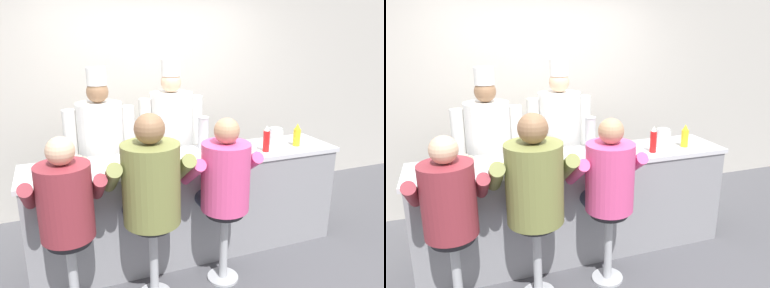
# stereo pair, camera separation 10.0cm
# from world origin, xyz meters

# --- Properties ---
(ground_plane) EXTENTS (20.00, 20.00, 0.00)m
(ground_plane) POSITION_xyz_m (0.00, 0.00, 0.00)
(ground_plane) COLOR #4C4C51
(wall_back) EXTENTS (10.00, 0.06, 2.70)m
(wall_back) POSITION_xyz_m (0.00, 1.56, 1.35)
(wall_back) COLOR beige
(wall_back) RESTS_ON ground_plane
(diner_counter) EXTENTS (2.92, 0.59, 0.97)m
(diner_counter) POSITION_xyz_m (0.00, 0.29, 0.49)
(diner_counter) COLOR gray
(diner_counter) RESTS_ON ground_plane
(ketchup_bottle_red) EXTENTS (0.06, 0.06, 0.25)m
(ketchup_bottle_red) POSITION_xyz_m (0.72, 0.16, 1.09)
(ketchup_bottle_red) COLOR red
(ketchup_bottle_red) RESTS_ON diner_counter
(mustard_bottle_yellow) EXTENTS (0.07, 0.07, 0.22)m
(mustard_bottle_yellow) POSITION_xyz_m (1.11, 0.22, 1.08)
(mustard_bottle_yellow) COLOR yellow
(mustard_bottle_yellow) RESTS_ON diner_counter
(hot_sauce_bottle_orange) EXTENTS (0.03, 0.03, 0.12)m
(hot_sauce_bottle_orange) POSITION_xyz_m (0.15, 0.10, 1.03)
(hot_sauce_bottle_orange) COLOR orange
(hot_sauce_bottle_orange) RESTS_ON diner_counter
(water_pitcher_clear) EXTENTS (0.15, 0.13, 0.18)m
(water_pitcher_clear) POSITION_xyz_m (0.91, 0.29, 1.06)
(water_pitcher_clear) COLOR silver
(water_pitcher_clear) RESTS_ON diner_counter
(breakfast_plate) EXTENTS (0.24, 0.24, 0.05)m
(breakfast_plate) POSITION_xyz_m (-0.70, 0.19, 0.99)
(breakfast_plate) COLOR white
(breakfast_plate) RESTS_ON diner_counter
(cereal_bowl) EXTENTS (0.16, 0.16, 0.05)m
(cereal_bowl) POSITION_xyz_m (0.32, 0.11, 1.00)
(cereal_bowl) COLOR white
(cereal_bowl) RESTS_ON diner_counter
(coffee_mug_tan) EXTENTS (0.14, 0.09, 0.10)m
(coffee_mug_tan) POSITION_xyz_m (-0.97, 0.35, 1.02)
(coffee_mug_tan) COLOR beige
(coffee_mug_tan) RESTS_ON diner_counter
(coffee_mug_white) EXTENTS (0.13, 0.09, 0.08)m
(coffee_mug_white) POSITION_xyz_m (0.49, 0.08, 1.01)
(coffee_mug_white) COLOR white
(coffee_mug_white) RESTS_ON diner_counter
(cup_stack_steel) EXTENTS (0.11, 0.11, 0.31)m
(cup_stack_steel) POSITION_xyz_m (0.21, 0.46, 1.13)
(cup_stack_steel) COLOR #B7BABF
(cup_stack_steel) RESTS_ON diner_counter
(napkin_dispenser_chrome) EXTENTS (0.10, 0.06, 0.12)m
(napkin_dispenser_chrome) POSITION_xyz_m (-0.29, 0.15, 1.03)
(napkin_dispenser_chrome) COLOR silver
(napkin_dispenser_chrome) RESTS_ON diner_counter
(diner_seated_maroon) EXTENTS (0.58, 0.57, 1.40)m
(diner_seated_maroon) POSITION_xyz_m (-1.11, -0.20, 0.89)
(diner_seated_maroon) COLOR #B2B5BA
(diner_seated_maroon) RESTS_ON ground_plane
(diner_seated_olive) EXTENTS (0.66, 0.65, 1.51)m
(diner_seated_olive) POSITION_xyz_m (-0.50, -0.19, 0.94)
(diner_seated_olive) COLOR #B2B5BA
(diner_seated_olive) RESTS_ON ground_plane
(diner_seated_pink) EXTENTS (0.60, 0.59, 1.43)m
(diner_seated_pink) POSITION_xyz_m (0.11, -0.19, 0.90)
(diner_seated_pink) COLOR #B2B5BA
(diner_seated_pink) RESTS_ON ground_plane
(cook_in_whites_near) EXTENTS (0.68, 0.44, 1.74)m
(cook_in_whites_near) POSITION_xyz_m (-0.71, 0.87, 0.96)
(cook_in_whites_near) COLOR #232328
(cook_in_whites_near) RESTS_ON ground_plane
(cook_in_whites_far) EXTENTS (0.70, 0.45, 1.79)m
(cook_in_whites_far) POSITION_xyz_m (0.06, 0.98, 0.99)
(cook_in_whites_far) COLOR #232328
(cook_in_whites_far) RESTS_ON ground_plane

